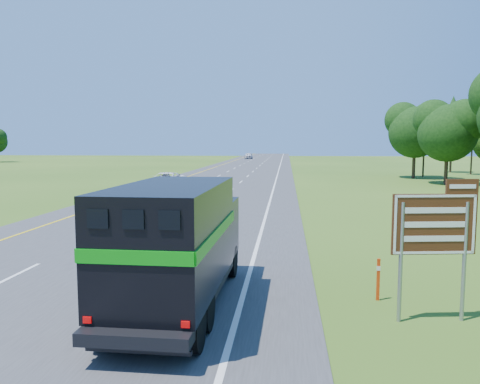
{
  "coord_description": "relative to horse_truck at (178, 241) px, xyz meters",
  "views": [
    {
      "loc": [
        6.64,
        -2.5,
        4.2
      ],
      "look_at": [
        4.23,
        21.79,
        1.62
      ],
      "focal_mm": 35.0,
      "sensor_mm": 36.0,
      "label": 1
    }
  ],
  "objects": [
    {
      "name": "white_suv",
      "position": [
        -7.83,
        28.79,
        -0.93
      ],
      "size": [
        2.86,
        5.71,
        1.55
      ],
      "primitive_type": "imported",
      "rotation": [
        0.0,
        0.0,
        -0.05
      ],
      "color": "white",
      "rests_on": "road"
    },
    {
      "name": "lane_markings",
      "position": [
        -3.96,
        41.22,
        -1.7
      ],
      "size": [
        11.15,
        260.0,
        0.01
      ],
      "color": "yellow",
      "rests_on": "road"
    },
    {
      "name": "horse_truck",
      "position": [
        0.0,
        0.0,
        0.0
      ],
      "size": [
        2.4,
        7.23,
        3.18
      ],
      "rotation": [
        0.0,
        0.0,
        -0.02
      ],
      "color": "black",
      "rests_on": "road"
    },
    {
      "name": "delineator",
      "position": [
        5.15,
        1.16,
        -1.13
      ],
      "size": [
        0.09,
        0.05,
        1.14
      ],
      "color": "red",
      "rests_on": "ground"
    },
    {
      "name": "far_car",
      "position": [
        -7.19,
        111.05,
        -0.92
      ],
      "size": [
        2.01,
        4.65,
        1.56
      ],
      "primitive_type": "imported",
      "rotation": [
        0.0,
        0.0,
        -0.04
      ],
      "color": "silver",
      "rests_on": "road"
    },
    {
      "name": "exit_sign",
      "position": [
        6.14,
        -0.21,
        0.45
      ],
      "size": [
        1.98,
        0.34,
        3.37
      ],
      "rotation": [
        0.0,
        0.0,
        0.14
      ],
      "color": "gray",
      "rests_on": "ground"
    },
    {
      "name": "road",
      "position": [
        -3.96,
        41.22,
        -1.72
      ],
      "size": [
        15.0,
        260.0,
        0.04
      ],
      "primitive_type": "cube",
      "color": "#38383A",
      "rests_on": "ground"
    }
  ]
}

